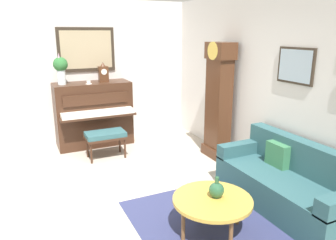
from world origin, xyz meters
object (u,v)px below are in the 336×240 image
piano_bench (105,136)px  flower_vase (61,67)px  couch (287,183)px  green_jug (216,190)px  coffee_table (212,201)px  grandfather_clock (218,104)px  mantel_clock (103,73)px  teacup (89,83)px  piano (94,114)px

piano_bench → flower_vase: (-0.79, -0.56, 1.15)m
couch → green_jug: couch is taller
coffee_table → green_jug: green_jug is taller
flower_vase → grandfather_clock: bearing=57.0°
mantel_clock → flower_vase: flower_vase is taller
piano_bench → mantel_clock: size_ratio=1.84×
couch → teacup: teacup is taller
piano_bench → green_jug: (2.68, 0.55, 0.10)m
teacup → green_jug: bearing=11.2°
coffee_table → teacup: teacup is taller
coffee_table → teacup: bearing=-169.7°
piano_bench → couch: bearing=32.9°
couch → mantel_clock: bearing=-156.6°
coffee_table → couch: bearing=94.0°
grandfather_clock → piano_bench: bearing=-112.7°
grandfather_clock → flower_vase: grandfather_clock is taller
coffee_table → mantel_clock: (-3.48, -0.28, 1.03)m
coffee_table → green_jug: (-0.01, 0.05, 0.12)m
coffee_table → flower_vase: 3.82m
grandfather_clock → flower_vase: (-1.56, -2.40, 0.60)m
coffee_table → teacup: (-3.33, -0.60, 0.88)m
grandfather_clock → couch: (1.84, -0.15, -0.65)m
piano_bench → grandfather_clock: bearing=67.3°
coffee_table → piano_bench: bearing=-169.5°
piano_bench → teacup: teacup is taller
flower_vase → green_jug: flower_vase is taller
piano_bench → mantel_clock: (-0.79, 0.22, 1.01)m
piano_bench → piano: bearing=-178.9°
piano_bench → coffee_table: (2.69, 0.50, -0.02)m
piano_bench → couch: couch is taller
teacup → piano: bearing=149.3°
piano_bench → grandfather_clock: 2.07m
piano → teacup: bearing=-30.7°
coffee_table → green_jug: size_ratio=3.67×
teacup → mantel_clock: bearing=115.0°
flower_vase → piano_bench: bearing=35.4°
couch → green_jug: size_ratio=7.92×
teacup → piano_bench: bearing=9.4°
flower_vase → piano: bearing=90.2°
teacup → green_jug: size_ratio=0.48×
flower_vase → teacup: flower_vase is taller
grandfather_clock → couch: 1.96m
mantel_clock → flower_vase: size_ratio=0.66×
flower_vase → mantel_clock: bearing=90.0°
coffee_table → flower_vase: bearing=-163.1°
mantel_clock → grandfather_clock: bearing=46.2°
green_jug → mantel_clock: bearing=-174.5°
grandfather_clock → teacup: size_ratio=17.50×
mantel_clock → teacup: mantel_clock is taller
couch → mantel_clock: size_ratio=5.00×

